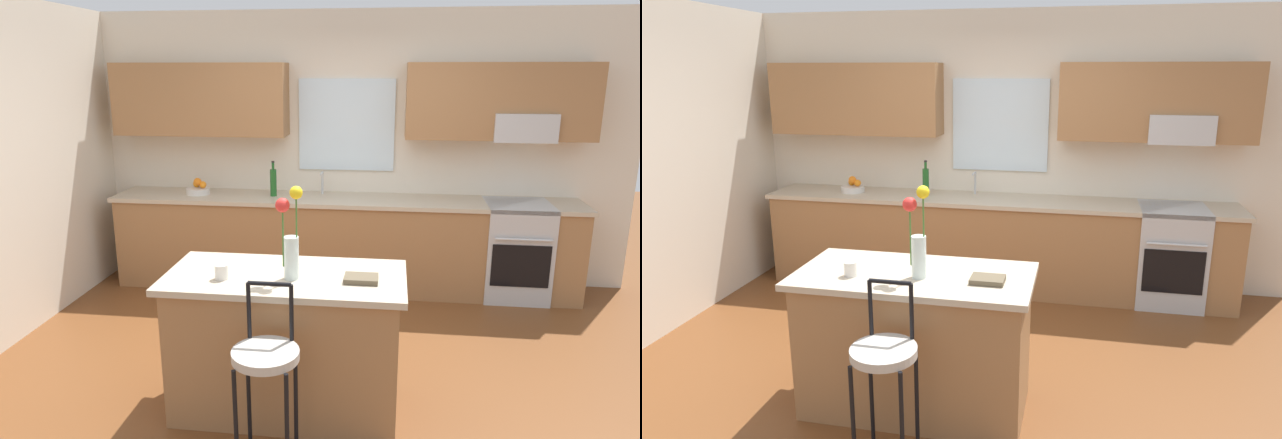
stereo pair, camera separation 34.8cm
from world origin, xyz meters
The scene contains 13 objects.
ground_plane centered at (0.00, 0.00, 0.00)m, with size 14.00×14.00×0.00m, color brown.
wall_left centered at (-2.56, 0.30, 1.35)m, with size 0.12×4.60×2.70m, color beige.
back_wall_assembly centered at (0.03, 1.98, 1.51)m, with size 5.60×0.50×2.70m.
counter_run centered at (0.00, 1.70, 0.47)m, with size 4.56×0.64×0.92m.
sink_faucet centered at (-0.23, 1.84, 1.06)m, with size 0.02×0.13×0.23m.
oven_range centered at (1.66, 1.68, 0.46)m, with size 0.60×0.64×0.92m.
kitchen_island centered at (-0.16, -0.48, 0.46)m, with size 1.47×0.72×0.92m.
bar_stool_near centered at (-0.16, -1.05, 0.64)m, with size 0.36×0.36×1.04m.
flower_vase centered at (-0.12, -0.55, 1.17)m, with size 0.16×0.10×0.57m.
mug_ceramic centered at (-0.53, -0.60, 0.97)m, with size 0.08×0.08×0.09m, color silver.
cookbook centered at (0.30, -0.54, 0.94)m, with size 0.20×0.15×0.03m, color brown.
fruit_bowl_oranges centered at (-1.47, 1.70, 0.97)m, with size 0.24×0.24×0.16m.
bottle_olive_oil centered at (-0.69, 1.70, 1.06)m, with size 0.06×0.06×0.35m.
Camera 2 is at (0.80, -3.62, 2.13)m, focal length 31.71 mm.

